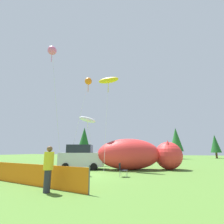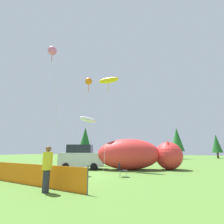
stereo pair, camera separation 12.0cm
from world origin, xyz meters
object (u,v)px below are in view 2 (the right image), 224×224
(kite_orange_flower, at_px, (88,82))
(kite_yellow_hero, at_px, (108,81))
(spectator_in_green_shirt, at_px, (47,167))
(folding_chair, at_px, (121,169))
(inflatable_cat, at_px, (138,155))
(kite_white_ghost, at_px, (88,120))
(parked_car, at_px, (82,157))
(kite_pink_octopus, at_px, (52,51))

(kite_orange_flower, xyz_separation_m, kite_yellow_hero, (2.74, -0.85, -0.59))
(spectator_in_green_shirt, xyz_separation_m, kite_yellow_hero, (-0.75, 9.40, 7.77))
(folding_chair, xyz_separation_m, spectator_in_green_shirt, (-1.77, -5.33, 0.54))
(inflatable_cat, xyz_separation_m, kite_white_ghost, (-6.93, 3.13, 4.27))
(spectator_in_green_shirt, relative_size, kite_white_ghost, 0.31)
(spectator_in_green_shirt, bearing_deg, parked_car, 110.11)
(kite_white_ghost, height_order, kite_yellow_hero, kite_yellow_hero)
(kite_white_ghost, bearing_deg, kite_yellow_hero, -42.23)
(folding_chair, height_order, kite_white_ghost, kite_white_ghost)
(parked_car, relative_size, kite_pink_octopus, 0.36)
(parked_car, distance_m, inflatable_cat, 5.39)
(kite_orange_flower, bearing_deg, kite_pink_octopus, -128.64)
(folding_chair, distance_m, kite_pink_octopus, 13.92)
(parked_car, relative_size, kite_white_ghost, 0.73)
(kite_pink_octopus, xyz_separation_m, kite_white_ghost, (1.20, 6.22, -6.32))
(parked_car, xyz_separation_m, kite_yellow_hero, (2.48, 0.58, 7.71))
(kite_orange_flower, distance_m, kite_yellow_hero, 2.93)
(kite_yellow_hero, bearing_deg, spectator_in_green_shirt, -85.46)
(kite_yellow_hero, bearing_deg, parked_car, -166.85)
(kite_orange_flower, relative_size, kite_yellow_hero, 1.06)
(folding_chair, relative_size, kite_orange_flower, 0.09)
(folding_chair, xyz_separation_m, kite_white_ghost, (-6.68, 7.85, 5.05))
(kite_white_ghost, bearing_deg, inflatable_cat, -24.30)
(parked_car, height_order, kite_pink_octopus, kite_pink_octopus)
(kite_white_ghost, height_order, kite_orange_flower, kite_orange_flower)
(kite_white_ghost, bearing_deg, kite_orange_flower, -64.03)
(parked_car, height_order, inflatable_cat, inflatable_cat)
(parked_car, relative_size, inflatable_cat, 0.56)
(inflatable_cat, relative_size, kite_white_ghost, 1.30)
(folding_chair, xyz_separation_m, kite_orange_flower, (-5.25, 4.92, 8.89))
(parked_car, bearing_deg, kite_pink_octopus, -164.52)
(inflatable_cat, distance_m, kite_white_ghost, 8.72)
(kite_pink_octopus, bearing_deg, spectator_in_green_shirt, -48.74)
(inflatable_cat, xyz_separation_m, kite_orange_flower, (-5.50, 0.20, 8.11))
(kite_pink_octopus, distance_m, kite_orange_flower, 4.88)
(spectator_in_green_shirt, height_order, kite_pink_octopus, kite_pink_octopus)
(parked_car, distance_m, folding_chair, 6.12)
(kite_pink_octopus, relative_size, kite_orange_flower, 1.26)
(kite_white_ghost, bearing_deg, kite_pink_octopus, -100.90)
(folding_chair, distance_m, kite_yellow_hero, 9.58)
(parked_car, xyz_separation_m, kite_white_ghost, (-1.69, 4.36, 4.46))
(parked_car, bearing_deg, kite_white_ghost, 93.90)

